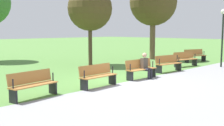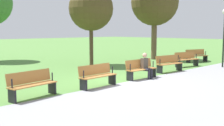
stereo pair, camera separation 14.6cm
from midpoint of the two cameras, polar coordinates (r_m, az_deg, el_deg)
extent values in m
plane|color=#54843D|center=(11.74, 2.53, -4.14)|extent=(120.00, 120.00, 0.00)
cube|color=#939399|center=(9.93, 16.13, -6.42)|extent=(33.56, 6.36, 0.01)
cube|color=#B27538|center=(20.11, 17.53, 1.43)|extent=(1.76, 0.94, 0.04)
cube|color=#B27538|center=(20.24, 17.15, 2.16)|extent=(1.65, 0.62, 0.40)
cube|color=black|center=(20.70, 19.07, 0.87)|extent=(0.17, 0.37, 0.43)
cylinder|color=black|center=(20.65, 19.15, 1.95)|extent=(0.06, 0.06, 0.30)
cube|color=black|center=(19.59, 15.85, 0.67)|extent=(0.17, 0.37, 0.43)
cylinder|color=black|center=(19.54, 15.92, 1.81)|extent=(0.06, 0.06, 0.30)
cube|color=#B27538|center=(17.50, 15.65, 0.73)|extent=(1.76, 0.81, 0.04)
cube|color=#B27538|center=(17.61, 15.19, 1.57)|extent=(1.68, 0.48, 0.40)
cube|color=black|center=(18.12, 17.31, 0.13)|extent=(0.14, 0.38, 0.43)
cylinder|color=black|center=(18.06, 17.40, 1.37)|extent=(0.05, 0.05, 0.30)
cube|color=black|center=(16.95, 13.82, -0.20)|extent=(0.14, 0.38, 0.43)
cylinder|color=black|center=(16.90, 13.90, 1.13)|extent=(0.05, 0.05, 0.30)
cube|color=#B27538|center=(15.00, 12.24, -0.15)|extent=(1.75, 0.66, 0.04)
cube|color=#B27538|center=(15.10, 11.69, 0.83)|extent=(1.70, 0.33, 0.40)
cube|color=black|center=(15.63, 14.11, -0.79)|extent=(0.11, 0.38, 0.43)
cylinder|color=black|center=(15.57, 14.21, 0.65)|extent=(0.05, 0.05, 0.30)
cube|color=black|center=(14.44, 10.18, -1.30)|extent=(0.11, 0.38, 0.43)
cylinder|color=black|center=(14.38, 10.27, 0.24)|extent=(0.05, 0.05, 0.30)
cube|color=#B27538|center=(12.69, 6.56, -1.29)|extent=(1.72, 0.52, 0.04)
cube|color=#B27538|center=(12.79, 5.90, -0.13)|extent=(1.71, 0.18, 0.40)
cube|color=black|center=(13.33, 8.79, -1.95)|extent=(0.08, 0.38, 0.43)
cylinder|color=black|center=(13.26, 8.89, -0.28)|extent=(0.05, 0.05, 0.30)
cube|color=black|center=(12.15, 4.09, -2.74)|extent=(0.08, 0.38, 0.43)
cylinder|color=black|center=(12.08, 4.17, -0.91)|extent=(0.05, 0.05, 0.30)
cube|color=#B27538|center=(10.74, -2.45, -2.74)|extent=(1.72, 0.52, 0.04)
cube|color=#B27538|center=(10.85, -3.20, -1.36)|extent=(1.71, 0.18, 0.40)
cube|color=black|center=(11.35, 0.39, -3.41)|extent=(0.08, 0.38, 0.43)
cylinder|color=black|center=(11.27, 0.47, -1.45)|extent=(0.05, 0.05, 0.30)
cube|color=black|center=(10.25, -5.58, -4.56)|extent=(0.08, 0.38, 0.43)
cylinder|color=black|center=(10.16, -5.53, -2.39)|extent=(0.05, 0.05, 0.30)
cube|color=#B27538|center=(9.39, -15.68, -4.40)|extent=(1.75, 0.66, 0.04)
cube|color=#B27538|center=(9.50, -16.45, -2.80)|extent=(1.70, 0.33, 0.40)
cube|color=black|center=(9.92, -11.96, -5.07)|extent=(0.11, 0.38, 0.43)
cylinder|color=black|center=(9.83, -11.95, -2.83)|extent=(0.05, 0.05, 0.30)
cube|color=black|center=(8.99, -19.68, -6.55)|extent=(0.11, 0.38, 0.43)
cylinder|color=black|center=(8.90, -19.71, -4.09)|extent=(0.05, 0.05, 0.30)
cube|color=#4C4238|center=(12.82, 7.09, -0.09)|extent=(0.33, 0.21, 0.50)
sphere|color=tan|center=(12.77, 7.18, 1.64)|extent=(0.22, 0.22, 0.22)
cylinder|color=#23232D|center=(12.81, 7.94, -1.32)|extent=(0.15, 0.37, 0.13)
cylinder|color=#23232D|center=(12.73, 8.55, -2.36)|extent=(0.11, 0.11, 0.43)
cylinder|color=#23232D|center=(12.67, 7.42, -1.40)|extent=(0.15, 0.37, 0.13)
cylinder|color=#23232D|center=(12.59, 8.03, -2.46)|extent=(0.11, 0.11, 0.43)
cylinder|color=brown|center=(21.34, 8.95, 5.06)|extent=(0.41, 0.41, 3.20)
sphere|color=#4C3D1E|center=(21.44, 9.09, 12.46)|extent=(3.58, 3.58, 3.58)
cylinder|color=#4C3828|center=(17.46, -4.10, 3.89)|extent=(0.24, 0.24, 2.68)
sphere|color=#4C3D1E|center=(17.49, -4.16, 11.27)|extent=(2.80, 2.80, 2.80)
cylinder|color=black|center=(17.86, 22.50, 4.30)|extent=(0.10, 0.10, 3.21)
camera|label=1|loc=(0.07, -89.65, 0.04)|focal=43.82mm
camera|label=2|loc=(0.07, 90.35, -0.04)|focal=43.82mm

